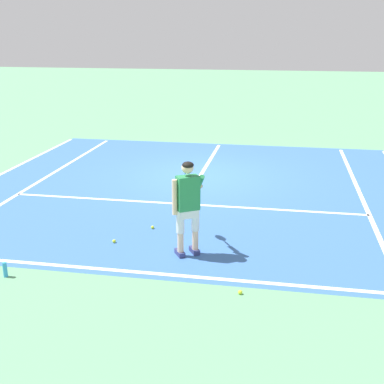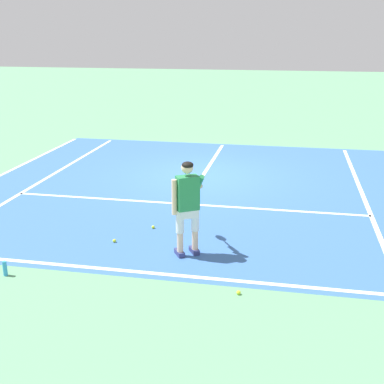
{
  "view_description": "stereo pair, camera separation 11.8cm",
  "coord_description": "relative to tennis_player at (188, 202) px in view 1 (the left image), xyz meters",
  "views": [
    {
      "loc": [
        2.17,
        -13.18,
        3.79
      ],
      "look_at": [
        0.63,
        -4.73,
        1.05
      ],
      "focal_mm": 47.17,
      "sensor_mm": 36.0,
      "label": 1
    },
    {
      "loc": [
        2.29,
        -13.16,
        3.79
      ],
      "look_at": [
        0.63,
        -4.73,
        1.05
      ],
      "focal_mm": 47.17,
      "sensor_mm": 36.0,
      "label": 2
    }
  ],
  "objects": [
    {
      "name": "tennis_ball_near_feet",
      "position": [
        1.05,
        -1.27,
        -0.96
      ],
      "size": [
        0.07,
        0.07,
        0.07
      ],
      "primitive_type": "sphere",
      "color": "#CCE02D",
      "rests_on": "ground"
    },
    {
      "name": "tennis_ball_mid_court",
      "position": [
        -1.46,
        0.25,
        -0.96
      ],
      "size": [
        0.07,
        0.07,
        0.07
      ],
      "primitive_type": "sphere",
      "color": "#CCE02D",
      "rests_on": "ground"
    },
    {
      "name": "tennis_player",
      "position": [
        0.0,
        0.0,
        0.0
      ],
      "size": [
        0.55,
        1.22,
        1.71
      ],
      "color": "navy",
      "rests_on": "ground"
    },
    {
      "name": "water_bottle",
      "position": [
        -2.74,
        -1.38,
        -0.86
      ],
      "size": [
        0.07,
        0.07,
        0.25
      ],
      "primitive_type": "cylinder",
      "color": "#3393D6",
      "rests_on": "ground"
    },
    {
      "name": "line_service",
      "position": [
        -0.62,
        2.67,
        -0.99
      ],
      "size": [
        8.23,
        0.1,
        0.01
      ],
      "primitive_type": "cube",
      "color": "white",
      "rests_on": "ground"
    },
    {
      "name": "line_centre_service",
      "position": [
        -0.62,
        5.87,
        -0.99
      ],
      "size": [
        0.1,
        6.4,
        0.01
      ],
      "primitive_type": "cube",
      "color": "white",
      "rests_on": "ground"
    },
    {
      "name": "court_inner_surface",
      "position": [
        -0.62,
        4.11,
        -0.99
      ],
      "size": [
        10.98,
        10.31,
        0.0
      ],
      "primitive_type": "cube",
      "color": "#3866A8",
      "rests_on": "ground"
    },
    {
      "name": "ground_plane",
      "position": [
        -0.62,
        5.1,
        -0.99
      ],
      "size": [
        80.0,
        80.0,
        0.0
      ],
      "primitive_type": "plane",
      "color": "#609E70"
    },
    {
      "name": "tennis_ball_by_baseline",
      "position": [
        -0.93,
        1.06,
        -0.96
      ],
      "size": [
        0.07,
        0.07,
        0.07
      ],
      "primitive_type": "sphere",
      "color": "#CCE02D",
      "rests_on": "ground"
    },
    {
      "name": "line_baseline",
      "position": [
        -0.62,
        -0.85,
        -0.99
      ],
      "size": [
        10.98,
        0.1,
        0.01
      ],
      "primitive_type": "cube",
      "color": "white",
      "rests_on": "ground"
    },
    {
      "name": "line_singles_right",
      "position": [
        3.5,
        4.11,
        -0.99
      ],
      "size": [
        0.1,
        9.91,
        0.01
      ],
      "primitive_type": "cube",
      "color": "white",
      "rests_on": "ground"
    },
    {
      "name": "line_singles_left",
      "position": [
        -4.73,
        4.11,
        -0.99
      ],
      "size": [
        0.1,
        9.91,
        0.01
      ],
      "primitive_type": "cube",
      "color": "white",
      "rests_on": "ground"
    }
  ]
}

